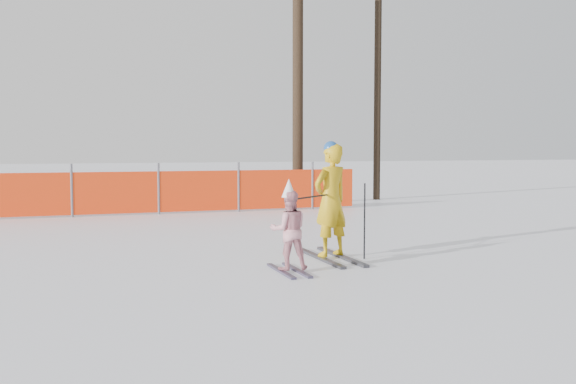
{
  "coord_description": "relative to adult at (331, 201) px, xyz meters",
  "views": [
    {
      "loc": [
        -2.92,
        -8.03,
        1.63
      ],
      "look_at": [
        0.0,
        0.5,
        1.0
      ],
      "focal_mm": 40.0,
      "sensor_mm": 36.0,
      "label": 1
    }
  ],
  "objects": [
    {
      "name": "child",
      "position": [
        -0.91,
        -0.76,
        -0.3
      ],
      "size": [
        0.55,
        1.04,
        1.22
      ],
      "color": "black",
      "rests_on": "ground"
    },
    {
      "name": "ski_poles",
      "position": [
        0.04,
        -0.28,
        -0.12
      ],
      "size": [
        1.28,
        0.62,
        1.11
      ],
      "color": "black",
      "rests_on": "ground"
    },
    {
      "name": "ground",
      "position": [
        -0.69,
        -0.59,
        -0.85
      ],
      "size": [
        120.0,
        120.0,
        0.0
      ],
      "primitive_type": "plane",
      "color": "white",
      "rests_on": "ground"
    },
    {
      "name": "tree_trunks",
      "position": [
        3.5,
        8.85,
        2.45
      ],
      "size": [
        3.16,
        1.03,
        6.82
      ],
      "color": "black",
      "rests_on": "ground"
    },
    {
      "name": "adult",
      "position": [
        0.0,
        0.0,
        0.0
      ],
      "size": [
        0.7,
        1.72,
        1.72
      ],
      "color": "black",
      "rests_on": "ground"
    },
    {
      "name": "safety_fence",
      "position": [
        -5.03,
        7.08,
        -0.3
      ],
      "size": [
        17.18,
        0.06,
        1.25
      ],
      "color": "#595960",
      "rests_on": "ground"
    }
  ]
}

